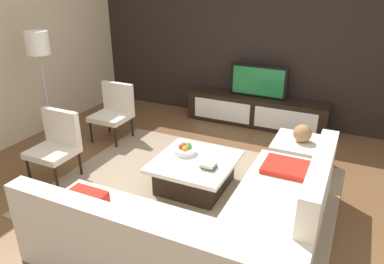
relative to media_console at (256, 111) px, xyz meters
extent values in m
plane|color=brown|center=(0.00, -2.40, -0.25)|extent=(14.00, 14.00, 0.00)
cube|color=black|center=(0.00, 0.30, 1.15)|extent=(6.40, 0.12, 2.80)
cube|color=beige|center=(-3.20, -2.20, 1.15)|extent=(0.12, 5.20, 2.80)
cube|color=gray|center=(-0.10, -2.40, -0.24)|extent=(3.31, 2.68, 0.01)
cube|color=black|center=(0.00, 0.00, 0.00)|extent=(2.38, 0.47, 0.50)
cube|color=white|center=(-0.55, -0.24, 0.00)|extent=(1.01, 0.01, 0.35)
cube|color=white|center=(0.55, -0.24, 0.00)|extent=(1.01, 0.01, 0.35)
cube|color=black|center=(0.00, 0.00, 0.53)|extent=(0.96, 0.05, 0.55)
cube|color=#1E7238|center=(0.00, -0.03, 0.53)|extent=(0.87, 0.01, 0.46)
cube|color=beige|center=(0.20, -3.70, -0.05)|extent=(2.44, 0.85, 0.40)
cube|color=beige|center=(0.20, -4.03, 0.36)|extent=(2.44, 0.18, 0.40)
cube|color=beige|center=(0.99, -2.50, -0.05)|extent=(0.85, 1.54, 0.40)
cube|color=beige|center=(1.33, -2.50, 0.36)|extent=(0.18, 1.54, 0.40)
cube|color=red|center=(-0.53, -3.70, 0.26)|extent=(0.36, 0.20, 0.22)
cube|color=red|center=(0.99, -2.11, 0.18)|extent=(0.60, 0.44, 0.06)
cube|color=black|center=(-0.10, -2.30, -0.08)|extent=(0.75, 0.78, 0.33)
cube|color=white|center=(-0.10, -2.30, 0.10)|extent=(0.93, 0.98, 0.05)
cylinder|color=black|center=(-2.02, -3.09, -0.06)|extent=(0.04, 0.04, 0.38)
cylinder|color=black|center=(-1.57, -3.09, -0.06)|extent=(0.04, 0.04, 0.38)
cylinder|color=black|center=(-2.02, -2.67, -0.06)|extent=(0.04, 0.04, 0.38)
cylinder|color=black|center=(-1.57, -2.67, -0.06)|extent=(0.04, 0.04, 0.38)
cube|color=beige|center=(-1.80, -2.88, 0.13)|extent=(0.54, 0.50, 0.08)
cube|color=beige|center=(-1.80, -2.67, 0.40)|extent=(0.54, 0.08, 0.45)
cylinder|color=#A5A5AA|center=(-2.59, -2.11, -0.24)|extent=(0.28, 0.28, 0.02)
cylinder|color=#A5A5AA|center=(-2.59, -2.11, 0.46)|extent=(0.03, 0.03, 1.37)
cylinder|color=white|center=(-2.59, -2.11, 1.30)|extent=(0.32, 0.32, 0.32)
cube|color=beige|center=(0.97, -1.27, -0.05)|extent=(0.70, 0.70, 0.40)
cylinder|color=silver|center=(-0.28, -2.20, 0.17)|extent=(0.28, 0.28, 0.07)
sphere|color=#4C8C33|center=(-0.25, -2.19, 0.21)|extent=(0.07, 0.07, 0.07)
sphere|color=#4C8C33|center=(-0.26, -2.16, 0.22)|extent=(0.10, 0.10, 0.10)
sphere|color=#B23326|center=(-0.31, -2.17, 0.22)|extent=(0.09, 0.09, 0.09)
sphere|color=#B23326|center=(-0.31, -2.21, 0.22)|extent=(0.09, 0.09, 0.09)
sphere|color=gold|center=(-0.26, -2.24, 0.21)|extent=(0.07, 0.07, 0.07)
cylinder|color=black|center=(-2.11, -1.79, -0.06)|extent=(0.04, 0.04, 0.38)
cylinder|color=black|center=(-1.64, -1.79, -0.06)|extent=(0.04, 0.04, 0.38)
cylinder|color=black|center=(-2.11, -1.35, -0.06)|extent=(0.04, 0.04, 0.38)
cylinder|color=black|center=(-1.64, -1.35, -0.06)|extent=(0.04, 0.04, 0.38)
cube|color=beige|center=(-1.88, -1.57, 0.13)|extent=(0.54, 0.53, 0.08)
cube|color=beige|center=(-1.88, -1.35, 0.40)|extent=(0.54, 0.08, 0.45)
sphere|color=#997247|center=(0.97, -1.27, 0.27)|extent=(0.24, 0.24, 0.24)
cube|color=#2D516B|center=(0.12, -2.41, 0.14)|extent=(0.18, 0.11, 0.03)
cube|color=#CCB78C|center=(0.13, -2.41, 0.18)|extent=(0.15, 0.15, 0.03)
camera|label=1|loc=(1.51, -5.80, 2.18)|focal=34.07mm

